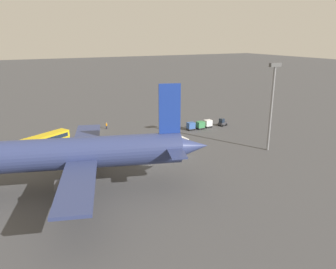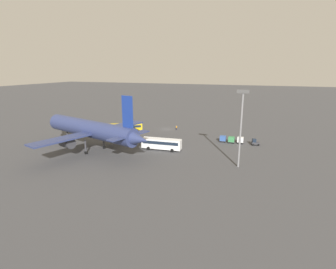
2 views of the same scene
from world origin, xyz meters
name	(u,v)px [view 2 (image 2 of 2)]	position (x,y,z in m)	size (l,w,h in m)	color
ground_plane	(166,129)	(0.00, 0.00, 0.00)	(600.00, 600.00, 0.00)	#424244
airplane	(91,129)	(10.39, 33.67, 6.41)	(42.95, 36.66, 17.02)	navy
shuttle_bus_near	(126,127)	(12.77, 9.65, 1.91)	(12.14, 8.55, 3.18)	gold
shuttle_bus_far	(161,143)	(-8.34, 25.84, 2.00)	(11.97, 3.69, 3.35)	white
baggage_tug	(255,142)	(-34.19, 11.13, 0.94)	(2.66, 2.18, 2.10)	#333338
worker_person	(177,128)	(-4.36, -0.12, 0.87)	(0.38, 0.38, 1.74)	#1E1E2D
cargo_cart_white	(240,140)	(-29.68, 10.73, 1.19)	(2.02, 1.71, 2.06)	#38383D
cargo_cart_green	(231,139)	(-26.91, 11.28, 1.19)	(2.02, 1.71, 2.06)	#38383D
cargo_cart_blue	(223,138)	(-24.13, 10.94, 1.19)	(2.02, 1.71, 2.06)	#38383D
light_pole	(241,121)	(-31.18, 32.23, 11.43)	(2.80, 0.70, 18.81)	slate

